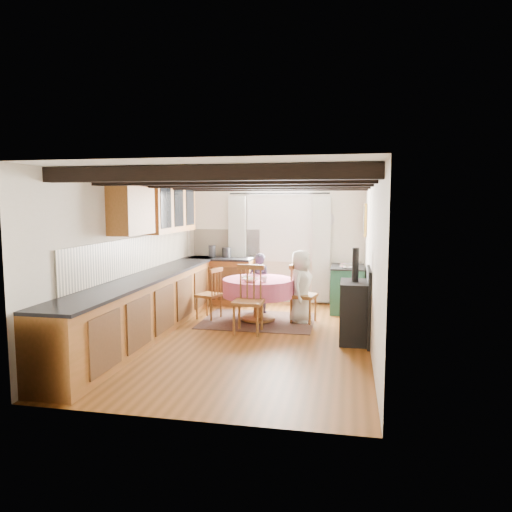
% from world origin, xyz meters
% --- Properties ---
extents(floor, '(3.60, 5.50, 0.00)m').
position_xyz_m(floor, '(0.00, 0.00, 0.00)').
color(floor, brown).
rests_on(floor, ground).
extents(ceiling, '(3.60, 5.50, 0.00)m').
position_xyz_m(ceiling, '(0.00, 0.00, 2.40)').
color(ceiling, white).
rests_on(ceiling, ground).
extents(wall_back, '(3.60, 0.00, 2.40)m').
position_xyz_m(wall_back, '(0.00, 2.75, 1.20)').
color(wall_back, silver).
rests_on(wall_back, ground).
extents(wall_front, '(3.60, 0.00, 2.40)m').
position_xyz_m(wall_front, '(0.00, -2.75, 1.20)').
color(wall_front, silver).
rests_on(wall_front, ground).
extents(wall_left, '(0.00, 5.50, 2.40)m').
position_xyz_m(wall_left, '(-1.80, 0.00, 1.20)').
color(wall_left, silver).
rests_on(wall_left, ground).
extents(wall_right, '(0.00, 5.50, 2.40)m').
position_xyz_m(wall_right, '(1.80, 0.00, 1.20)').
color(wall_right, silver).
rests_on(wall_right, ground).
extents(beam_a, '(3.60, 0.16, 0.16)m').
position_xyz_m(beam_a, '(0.00, -2.00, 2.31)').
color(beam_a, black).
rests_on(beam_a, ceiling).
extents(beam_b, '(3.60, 0.16, 0.16)m').
position_xyz_m(beam_b, '(0.00, -1.00, 2.31)').
color(beam_b, black).
rests_on(beam_b, ceiling).
extents(beam_c, '(3.60, 0.16, 0.16)m').
position_xyz_m(beam_c, '(0.00, 0.00, 2.31)').
color(beam_c, black).
rests_on(beam_c, ceiling).
extents(beam_d, '(3.60, 0.16, 0.16)m').
position_xyz_m(beam_d, '(0.00, 1.00, 2.31)').
color(beam_d, black).
rests_on(beam_d, ceiling).
extents(beam_e, '(3.60, 0.16, 0.16)m').
position_xyz_m(beam_e, '(0.00, 2.00, 2.31)').
color(beam_e, black).
rests_on(beam_e, ceiling).
extents(splash_left, '(0.02, 4.50, 0.55)m').
position_xyz_m(splash_left, '(-1.78, 0.30, 1.20)').
color(splash_left, beige).
rests_on(splash_left, wall_left).
extents(splash_back, '(1.40, 0.02, 0.55)m').
position_xyz_m(splash_back, '(-1.00, 2.73, 1.20)').
color(splash_back, beige).
rests_on(splash_back, wall_back).
extents(base_cabinet_left, '(0.60, 5.30, 0.88)m').
position_xyz_m(base_cabinet_left, '(-1.50, 0.00, 0.44)').
color(base_cabinet_left, '#9B552A').
rests_on(base_cabinet_left, floor).
extents(base_cabinet_back, '(1.30, 0.60, 0.88)m').
position_xyz_m(base_cabinet_back, '(-1.05, 2.45, 0.44)').
color(base_cabinet_back, '#9B552A').
rests_on(base_cabinet_back, floor).
extents(worktop_left, '(0.64, 5.30, 0.04)m').
position_xyz_m(worktop_left, '(-1.48, 0.00, 0.90)').
color(worktop_left, black).
rests_on(worktop_left, base_cabinet_left).
extents(worktop_back, '(1.30, 0.64, 0.04)m').
position_xyz_m(worktop_back, '(-1.05, 2.43, 0.90)').
color(worktop_back, black).
rests_on(worktop_back, base_cabinet_back).
extents(wall_cabinet_glass, '(0.34, 1.80, 0.90)m').
position_xyz_m(wall_cabinet_glass, '(-1.63, 1.20, 1.95)').
color(wall_cabinet_glass, '#9B552A').
rests_on(wall_cabinet_glass, wall_left).
extents(wall_cabinet_solid, '(0.34, 0.90, 0.70)m').
position_xyz_m(wall_cabinet_solid, '(-1.63, -0.30, 1.90)').
color(wall_cabinet_solid, '#9B552A').
rests_on(wall_cabinet_solid, wall_left).
extents(window_frame, '(1.34, 0.03, 1.54)m').
position_xyz_m(window_frame, '(0.10, 2.73, 1.60)').
color(window_frame, white).
rests_on(window_frame, wall_back).
extents(window_pane, '(1.20, 0.01, 1.40)m').
position_xyz_m(window_pane, '(0.10, 2.74, 1.60)').
color(window_pane, white).
rests_on(window_pane, wall_back).
extents(curtain_left, '(0.35, 0.10, 2.10)m').
position_xyz_m(curtain_left, '(-0.75, 2.65, 1.10)').
color(curtain_left, silver).
rests_on(curtain_left, wall_back).
extents(curtain_right, '(0.35, 0.10, 2.10)m').
position_xyz_m(curtain_right, '(0.95, 2.65, 1.10)').
color(curtain_right, silver).
rests_on(curtain_right, wall_back).
extents(curtain_rod, '(2.00, 0.03, 0.03)m').
position_xyz_m(curtain_rod, '(0.10, 2.65, 2.20)').
color(curtain_rod, black).
rests_on(curtain_rod, wall_back).
extents(wall_picture, '(0.04, 0.50, 0.60)m').
position_xyz_m(wall_picture, '(1.77, 2.30, 1.70)').
color(wall_picture, gold).
rests_on(wall_picture, wall_right).
extents(wall_plate, '(0.30, 0.02, 0.30)m').
position_xyz_m(wall_plate, '(1.05, 2.72, 1.70)').
color(wall_plate, silver).
rests_on(wall_plate, wall_back).
extents(rug, '(1.89, 1.47, 0.01)m').
position_xyz_m(rug, '(-0.01, 1.07, 0.01)').
color(rug, '#3A2116').
rests_on(rug, floor).
extents(dining_table, '(1.21, 1.21, 0.73)m').
position_xyz_m(dining_table, '(-0.01, 1.07, 0.36)').
color(dining_table, '#E94681').
rests_on(dining_table, floor).
extents(chair_near, '(0.46, 0.48, 1.05)m').
position_xyz_m(chair_near, '(-0.02, 0.29, 0.53)').
color(chair_near, '#955B26').
rests_on(chair_near, floor).
extents(chair_left, '(0.50, 0.49, 0.90)m').
position_xyz_m(chair_left, '(-0.89, 1.09, 0.45)').
color(chair_left, '#955B26').
rests_on(chair_left, floor).
extents(chair_right, '(0.52, 0.50, 0.99)m').
position_xyz_m(chair_right, '(0.75, 1.13, 0.50)').
color(chair_right, '#955B26').
rests_on(chair_right, floor).
extents(aga_range, '(0.61, 0.94, 0.87)m').
position_xyz_m(aga_range, '(1.47, 2.14, 0.43)').
color(aga_range, '#1D4731').
rests_on(aga_range, floor).
extents(cast_iron_stove, '(0.41, 0.69, 1.37)m').
position_xyz_m(cast_iron_stove, '(1.58, 0.15, 0.69)').
color(cast_iron_stove, black).
rests_on(cast_iron_stove, floor).
extents(child_far, '(0.44, 0.33, 1.10)m').
position_xyz_m(child_far, '(-0.11, 1.71, 0.55)').
color(child_far, '#322F44').
rests_on(child_far, floor).
extents(child_right, '(0.49, 0.66, 1.23)m').
position_xyz_m(child_right, '(0.70, 1.14, 0.61)').
color(child_right, beige).
rests_on(child_right, floor).
extents(bowl_a, '(0.32, 0.32, 0.06)m').
position_xyz_m(bowl_a, '(-0.08, 0.75, 0.76)').
color(bowl_a, silver).
rests_on(bowl_a, dining_table).
extents(bowl_b, '(0.21, 0.21, 0.05)m').
position_xyz_m(bowl_b, '(-0.20, 0.95, 0.76)').
color(bowl_b, silver).
rests_on(bowl_b, dining_table).
extents(cup, '(0.10, 0.10, 0.09)m').
position_xyz_m(cup, '(0.14, 0.76, 0.77)').
color(cup, silver).
rests_on(cup, dining_table).
extents(canister_tall, '(0.14, 0.14, 0.25)m').
position_xyz_m(canister_tall, '(-1.22, 2.42, 1.04)').
color(canister_tall, '#262628').
rests_on(canister_tall, worktop_back).
extents(canister_wide, '(0.18, 0.18, 0.20)m').
position_xyz_m(canister_wide, '(-0.94, 2.49, 1.02)').
color(canister_wide, '#262628').
rests_on(canister_wide, worktop_back).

